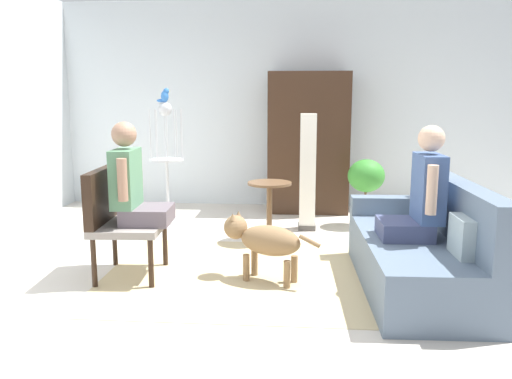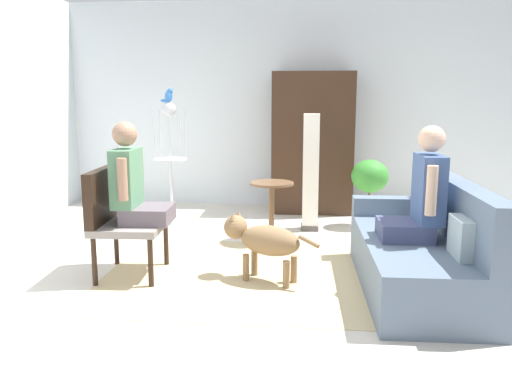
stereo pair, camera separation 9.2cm
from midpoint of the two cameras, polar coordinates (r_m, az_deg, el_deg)
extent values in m
plane|color=beige|center=(4.60, 2.54, -9.15)|extent=(7.37, 7.37, 0.00)
cube|color=silver|center=(7.30, 4.00, 9.27)|extent=(6.74, 0.12, 2.81)
cube|color=#C6B284|center=(4.53, 2.80, -9.43)|extent=(2.94, 2.02, 0.01)
cube|color=slate|center=(4.36, 17.74, -7.85)|extent=(0.87, 1.86, 0.42)
cube|color=slate|center=(4.33, 22.23, -2.27)|extent=(0.22, 1.84, 0.45)
cube|color=slate|center=(5.07, 15.82, -1.78)|extent=(0.83, 0.20, 0.17)
cube|color=#9EB2B7|center=(3.89, 22.34, -4.94)|extent=(0.11, 0.32, 0.28)
cylinder|color=black|center=(4.81, -9.35, -5.85)|extent=(0.04, 0.04, 0.41)
cylinder|color=black|center=(4.29, -10.94, -7.92)|extent=(0.04, 0.04, 0.41)
cylinder|color=black|center=(4.93, -14.64, -5.67)|extent=(0.04, 0.04, 0.41)
cylinder|color=black|center=(4.42, -16.83, -7.62)|extent=(0.04, 0.04, 0.41)
cube|color=gray|center=(4.54, -13.04, -3.88)|extent=(0.60, 0.69, 0.06)
cube|color=black|center=(4.56, -16.09, -0.65)|extent=(0.11, 0.67, 0.46)
cube|color=#3F476C|center=(4.26, 16.64, -4.28)|extent=(0.41, 0.41, 0.14)
cube|color=#3F598C|center=(4.23, 19.11, 0.10)|extent=(0.19, 0.40, 0.53)
sphere|color=#DDB293|center=(4.18, 19.42, 5.30)|extent=(0.20, 0.20, 0.20)
cylinder|color=#DDB293|center=(3.99, 19.42, -0.12)|extent=(0.08, 0.08, 0.37)
cylinder|color=#DDB293|center=(4.44, 17.87, 0.99)|extent=(0.08, 0.08, 0.37)
cube|color=#645861|center=(4.48, -11.25, -2.69)|extent=(0.42, 0.43, 0.14)
cube|color=#598C66|center=(4.47, -13.50, 1.28)|extent=(0.20, 0.41, 0.49)
sphere|color=#A57A60|center=(4.43, -13.70, 5.97)|extent=(0.21, 0.21, 0.21)
cylinder|color=#A57A60|center=(4.68, -12.22, 2.03)|extent=(0.08, 0.08, 0.34)
cylinder|color=#A57A60|center=(4.22, -13.91, 1.09)|extent=(0.08, 0.08, 0.34)
cylinder|color=brown|center=(5.42, 2.22, 0.68)|extent=(0.46, 0.46, 0.02)
cylinder|color=brown|center=(5.48, 2.20, -2.62)|extent=(0.06, 0.06, 0.61)
cylinder|color=brown|center=(5.56, 2.18, -5.56)|extent=(0.29, 0.29, 0.03)
ellipsoid|color=olive|center=(4.28, 2.16, -5.66)|extent=(0.59, 0.43, 0.25)
sphere|color=olive|center=(4.41, -1.65, -4.17)|extent=(0.20, 0.20, 0.20)
cone|color=olive|center=(4.34, -1.99, -3.01)|extent=(0.06, 0.06, 0.06)
cone|color=olive|center=(4.43, -1.33, -2.75)|extent=(0.06, 0.06, 0.06)
cylinder|color=olive|center=(4.14, 6.49, -5.71)|extent=(0.18, 0.10, 0.10)
cylinder|color=olive|center=(4.37, -0.51, -8.62)|extent=(0.06, 0.06, 0.23)
cylinder|color=olive|center=(4.49, 0.42, -8.07)|extent=(0.06, 0.06, 0.23)
cylinder|color=olive|center=(4.21, 3.98, -9.37)|extent=(0.06, 0.06, 0.23)
cylinder|color=olive|center=(4.34, 4.81, -8.77)|extent=(0.06, 0.06, 0.23)
cylinder|color=silver|center=(6.48, -8.82, -3.37)|extent=(0.36, 0.36, 0.03)
cylinder|color=silver|center=(6.41, -8.91, -0.18)|extent=(0.04, 0.04, 0.76)
cylinder|color=silver|center=(6.35, -9.01, 3.30)|extent=(0.41, 0.41, 0.02)
cylinder|color=silver|center=(6.27, -7.35, 6.07)|extent=(0.01, 0.01, 0.59)
cylinder|color=silver|center=(6.39, -7.45, 6.14)|extent=(0.01, 0.01, 0.59)
cylinder|color=silver|center=(6.49, -8.15, 6.18)|extent=(0.01, 0.01, 0.59)
cylinder|color=silver|center=(6.52, -9.18, 6.17)|extent=(0.01, 0.01, 0.59)
cylinder|color=silver|center=(6.47, -10.18, 6.12)|extent=(0.01, 0.01, 0.59)
cylinder|color=silver|center=(6.37, -10.79, 6.04)|extent=(0.01, 0.01, 0.59)
cylinder|color=silver|center=(6.25, -10.76, 5.96)|extent=(0.01, 0.01, 0.59)
cylinder|color=silver|center=(6.16, -10.07, 5.92)|extent=(0.01, 0.01, 0.59)
cylinder|color=silver|center=(6.13, -8.98, 5.93)|extent=(0.01, 0.01, 0.59)
cylinder|color=silver|center=(6.17, -7.93, 5.99)|extent=(0.01, 0.01, 0.59)
sphere|color=silver|center=(6.31, -9.16, 8.74)|extent=(0.16, 0.16, 0.16)
ellipsoid|color=blue|center=(6.31, -9.19, 10.11)|extent=(0.09, 0.10, 0.14)
sphere|color=blue|center=(6.30, -9.03, 10.67)|extent=(0.07, 0.07, 0.07)
cone|color=#D8BF4C|center=(6.29, -8.72, 10.68)|extent=(0.03, 0.02, 0.02)
ellipsoid|color=blue|center=(6.32, -9.54, 9.65)|extent=(0.12, 0.03, 0.04)
cylinder|color=beige|center=(6.29, 12.69, -2.97)|extent=(0.30, 0.30, 0.24)
cylinder|color=brown|center=(6.24, 12.77, -1.02)|extent=(0.03, 0.03, 0.20)
ellipsoid|color=#378B30|center=(6.20, 12.86, 1.45)|extent=(0.43, 0.43, 0.39)
cube|color=#4C4742|center=(6.06, 6.38, -4.12)|extent=(0.20, 0.20, 0.06)
cube|color=white|center=(5.93, 6.50, 2.15)|extent=(0.18, 0.18, 1.28)
cube|color=#382316|center=(6.91, 6.64, 5.13)|extent=(1.05, 0.56, 1.84)
camera|label=1|loc=(0.05, -89.39, 0.11)|focal=36.27mm
camera|label=2|loc=(0.05, 90.61, -0.11)|focal=36.27mm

